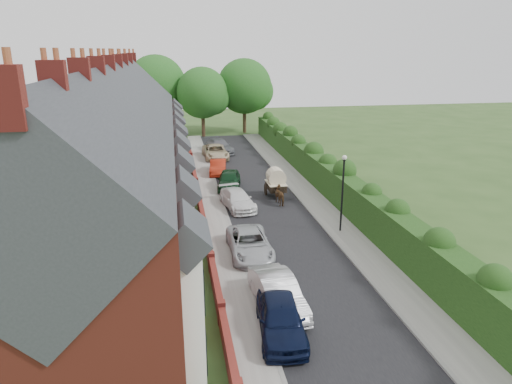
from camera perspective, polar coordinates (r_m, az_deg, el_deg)
ground at (r=25.99m, az=6.43°, el=-8.83°), size 140.00×140.00×0.00m
road at (r=35.77m, az=0.69°, el=-1.23°), size 6.00×58.00×0.02m
pavement_hedge_side at (r=36.72m, az=6.98°, el=-0.78°), size 2.20×58.00×0.12m
pavement_house_side at (r=35.26m, az=-5.47°, el=-1.50°), size 1.70×58.00×0.12m
kerb_hedge_side at (r=36.43m, az=5.40°, el=-0.87°), size 0.18×58.00×0.13m
kerb_house_side at (r=35.33m, az=-4.18°, el=-1.42°), size 0.18×58.00×0.13m
hedge at (r=36.83m, az=9.75°, el=1.66°), size 2.10×58.00×2.85m
terrace_row at (r=33.23m, az=-16.83°, el=4.56°), size 9.05×40.50×11.50m
garden_wall_row at (r=34.13m, az=-7.01°, el=-1.49°), size 0.35×40.35×1.10m
lamppost at (r=29.39m, az=10.81°, el=1.01°), size 0.32×0.32×5.16m
tree_far_left at (r=62.76m, az=-6.42°, el=12.07°), size 7.14×6.80×9.29m
tree_far_right at (r=65.38m, az=-1.15°, el=12.92°), size 7.98×7.60×10.31m
tree_far_back at (r=65.55m, az=-11.96°, el=12.83°), size 8.40×8.00×10.82m
car_navy at (r=19.68m, az=3.11°, el=-15.38°), size 2.34×4.82×1.59m
car_silver_a at (r=21.42m, az=2.73°, el=-12.49°), size 2.12×4.84×1.55m
car_silver_b at (r=26.54m, az=-0.81°, el=-6.46°), size 2.37×5.08×1.41m
car_white at (r=34.21m, az=-2.34°, el=-0.95°), size 2.66×4.91×1.35m
car_green at (r=38.98m, az=-3.37°, el=1.53°), size 2.61×4.89×1.58m
car_red at (r=43.83m, az=-4.77°, el=3.15°), size 2.02×4.34×1.38m
car_beige at (r=50.06m, az=-5.11°, el=5.02°), size 2.71×5.51×1.50m
car_grey at (r=53.00m, az=-4.63°, el=5.75°), size 3.43×5.71×1.55m
horse at (r=35.09m, az=3.15°, el=-0.42°), size 1.07×1.80×1.43m
horse_cart at (r=36.60m, az=2.51°, el=1.43°), size 1.51×3.33×2.40m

